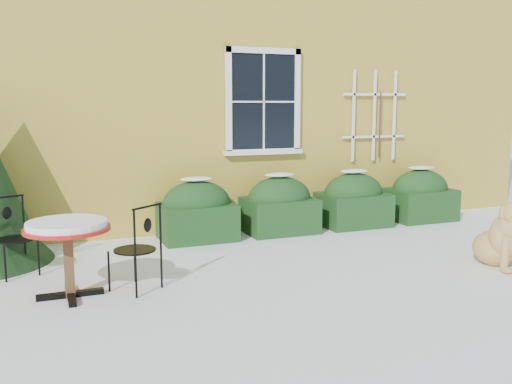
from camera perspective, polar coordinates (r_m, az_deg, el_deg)
name	(u,v)px	position (r m, az deg, el deg)	size (l,w,h in m)	color
ground	(291,289)	(6.13, 3.50, -9.69)	(80.00, 80.00, 0.00)	white
house	(151,43)	(12.57, -10.49, 14.46)	(12.40, 8.40, 6.40)	gold
hedge_row	(317,203)	(8.96, 6.16, -1.15)	(4.95, 0.80, 0.91)	black
bistro_table	(67,234)	(6.01, -18.35, -4.00)	(0.85, 0.85, 0.79)	black
patio_chair_near	(138,248)	(6.09, -11.76, -5.47)	(0.57, 0.57, 0.92)	black
patio_chair_far	(13,236)	(7.08, -23.11, -4.10)	(0.52, 0.51, 0.90)	black
dog	(503,239)	(7.44, 23.48, -4.33)	(0.66, 0.91, 0.86)	tan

